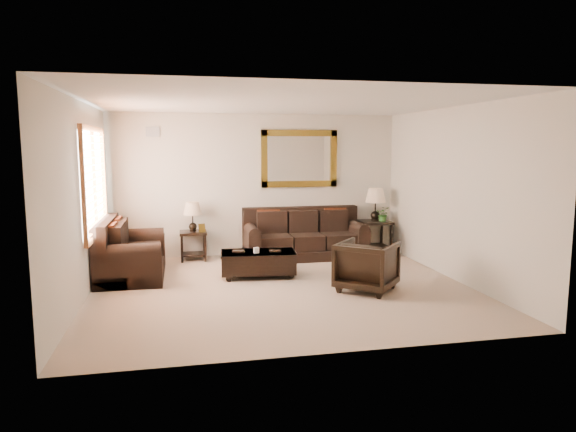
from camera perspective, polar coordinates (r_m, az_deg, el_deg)
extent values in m
cube|color=tan|center=(7.69, -0.68, -7.97)|extent=(5.50, 5.00, 0.01)
cube|color=white|center=(7.43, -0.72, 12.51)|extent=(5.50, 5.00, 0.01)
cube|color=beige|center=(9.90, -3.52, 3.46)|extent=(5.50, 0.01, 2.70)
cube|color=beige|center=(5.03, 4.84, -0.63)|extent=(5.50, 0.01, 2.70)
cube|color=beige|center=(7.42, -22.04, 1.51)|extent=(0.01, 5.00, 2.70)
cube|color=beige|center=(8.41, 18.02, 2.36)|extent=(0.01, 5.00, 2.70)
cube|color=white|center=(8.28, -20.93, 3.54)|extent=(0.01, 1.80, 1.50)
cube|color=brown|center=(8.26, -20.95, 9.02)|extent=(0.06, 1.96, 0.08)
cube|color=brown|center=(8.36, -20.43, -1.85)|extent=(0.06, 1.96, 0.08)
cube|color=brown|center=(7.35, -21.79, 3.04)|extent=(0.06, 0.08, 1.50)
cube|color=brown|center=(9.21, -19.81, 3.96)|extent=(0.06, 0.08, 1.50)
cube|color=brown|center=(8.28, -20.69, 3.55)|extent=(0.05, 0.05, 1.50)
cube|color=#4F370F|center=(9.99, 1.27, 6.39)|extent=(1.50, 0.06, 1.10)
cube|color=white|center=(10.01, 1.25, 6.39)|extent=(1.26, 0.01, 0.86)
cube|color=#999999|center=(9.76, -14.80, 9.04)|extent=(0.25, 0.02, 0.18)
cube|color=black|center=(9.74, 1.88, -4.08)|extent=(2.26, 0.97, 0.18)
cube|color=black|center=(9.99, 1.38, -0.28)|extent=(2.26, 0.23, 0.46)
cube|color=black|center=(9.55, -1.60, -2.90)|extent=(0.58, 0.80, 0.28)
cube|color=black|center=(9.67, 1.91, -2.76)|extent=(0.58, 0.80, 0.28)
cube|color=black|center=(9.83, 5.32, -2.62)|extent=(0.58, 0.80, 0.28)
cube|color=black|center=(9.51, -4.08, -3.27)|extent=(0.23, 0.97, 0.54)
cylinder|color=black|center=(9.47, -4.09, -1.65)|extent=(0.23, 0.95, 0.23)
cube|color=black|center=(9.99, 7.55, -2.79)|extent=(0.23, 0.97, 0.54)
cylinder|color=black|center=(9.94, 7.58, -1.25)|extent=(0.23, 0.95, 0.23)
cube|color=#61220C|center=(9.68, -2.15, -0.57)|extent=(0.43, 0.19, 0.44)
cube|color=#61220C|center=(9.98, 5.30, -0.35)|extent=(0.43, 0.19, 0.44)
cube|color=black|center=(8.68, -16.91, -5.84)|extent=(1.00, 1.68, 0.19)
cube|color=black|center=(8.61, -19.61, -1.91)|extent=(0.23, 1.68, 0.47)
cube|color=black|center=(8.33, -17.01, -4.74)|extent=(0.82, 0.58, 0.28)
cube|color=black|center=(8.93, -16.67, -3.92)|extent=(0.82, 0.58, 0.28)
cube|color=black|center=(7.94, -17.41, -5.76)|extent=(1.00, 0.23, 0.56)
cylinder|color=black|center=(7.88, -17.49, -3.79)|extent=(0.98, 0.23, 0.23)
cube|color=black|center=(9.35, -16.58, -3.73)|extent=(1.00, 0.23, 0.56)
cylinder|color=black|center=(9.30, -16.64, -2.05)|extent=(0.98, 0.23, 0.23)
cube|color=#61220C|center=(8.23, -18.59, -2.32)|extent=(0.19, 0.44, 0.45)
cube|color=#61220C|center=(8.93, -18.07, -1.54)|extent=(0.19, 0.44, 0.45)
cube|color=black|center=(9.61, -10.51, -1.82)|extent=(0.49, 0.49, 0.04)
cube|color=black|center=(9.68, -10.45, -4.18)|extent=(0.41, 0.41, 0.03)
cylinder|color=black|center=(9.45, -11.70, -3.65)|extent=(0.04, 0.04, 0.49)
cylinder|color=black|center=(9.46, -9.17, -3.58)|extent=(0.04, 0.04, 0.49)
cylinder|color=black|center=(9.86, -11.71, -3.19)|extent=(0.04, 0.04, 0.49)
cylinder|color=black|center=(9.87, -9.29, -3.12)|extent=(0.04, 0.04, 0.49)
sphere|color=black|center=(9.59, -10.52, -1.17)|extent=(0.15, 0.15, 0.15)
cylinder|color=black|center=(9.57, -10.55, -0.22)|extent=(0.02, 0.02, 0.32)
cone|color=tan|center=(9.55, -10.57, 0.83)|extent=(0.34, 0.34, 0.23)
cube|color=#4F370F|center=(9.51, -9.55, -1.30)|extent=(0.13, 0.09, 0.15)
cube|color=black|center=(10.25, 9.64, -0.67)|extent=(0.58, 0.58, 0.05)
cube|color=black|center=(10.33, 9.58, -3.30)|extent=(0.49, 0.49, 0.03)
cylinder|color=black|center=(9.99, 8.80, -2.71)|extent=(0.05, 0.05, 0.58)
cylinder|color=black|center=(10.17, 11.41, -2.58)|extent=(0.05, 0.05, 0.58)
cylinder|color=black|center=(10.45, 7.84, -2.24)|extent=(0.05, 0.05, 0.58)
cylinder|color=black|center=(10.62, 10.36, -2.13)|extent=(0.05, 0.05, 0.58)
sphere|color=black|center=(10.24, 9.66, 0.06)|extent=(0.18, 0.18, 0.18)
cylinder|color=black|center=(10.21, 9.68, 1.11)|extent=(0.03, 0.03, 0.38)
cone|color=tan|center=(10.19, 9.71, 2.28)|extent=(0.40, 0.40, 0.27)
sphere|color=black|center=(8.07, -6.56, -6.94)|extent=(0.11, 0.11, 0.11)
sphere|color=black|center=(8.22, 0.36, -6.63)|extent=(0.11, 0.11, 0.11)
sphere|color=black|center=(8.51, -6.84, -6.19)|extent=(0.11, 0.11, 0.11)
sphere|color=black|center=(8.65, -0.28, -5.91)|extent=(0.11, 0.11, 0.11)
cube|color=black|center=(8.30, -3.32, -5.10)|extent=(1.22, 0.74, 0.33)
cube|color=black|center=(8.27, -3.33, -4.11)|extent=(1.25, 0.75, 0.04)
cube|color=black|center=(8.27, -5.53, -3.92)|extent=(0.21, 0.15, 0.03)
cube|color=black|center=(8.27, -1.43, -3.91)|extent=(0.19, 0.14, 0.02)
cube|color=white|center=(8.16, -3.55, -3.82)|extent=(0.09, 0.07, 0.09)
imported|color=black|center=(7.55, 8.77, -5.24)|extent=(1.06, 1.06, 0.80)
imported|color=#2A5B1F|center=(10.19, 10.54, 0.05)|extent=(0.36, 0.37, 0.23)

